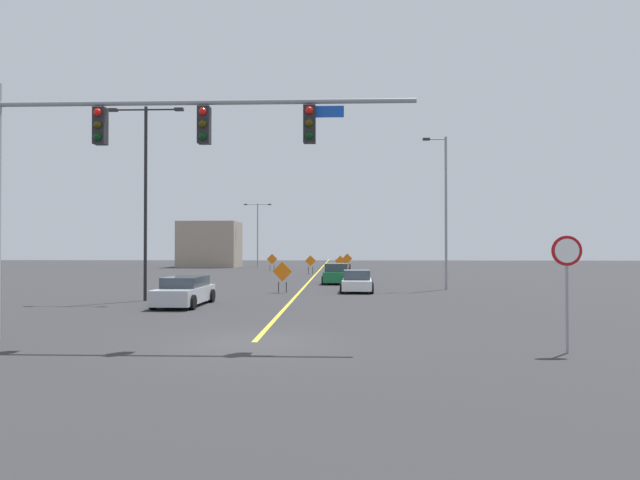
% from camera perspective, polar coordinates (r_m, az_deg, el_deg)
% --- Properties ---
extents(ground, '(195.72, 195.72, 0.00)m').
position_cam_1_polar(ground, '(15.51, -6.94, -10.63)').
color(ground, '#2D2D30').
extents(road_centre_stripe, '(0.16, 108.74, 0.01)m').
position_cam_1_polar(road_centre_stripe, '(69.56, 0.11, -2.99)').
color(road_centre_stripe, yellow).
rests_on(road_centre_stripe, ground).
extents(traffic_signal_assembly, '(12.02, 0.44, 7.35)m').
position_cam_1_polar(traffic_signal_assembly, '(16.34, -18.18, 9.40)').
color(traffic_signal_assembly, gray).
rests_on(traffic_signal_assembly, ground).
extents(stop_sign, '(0.76, 0.07, 2.95)m').
position_cam_1_polar(stop_sign, '(14.97, 24.54, -2.94)').
color(stop_sign, gray).
rests_on(stop_sign, ground).
extents(street_lamp_mid_right, '(3.78, 0.24, 9.71)m').
position_cam_1_polar(street_lamp_mid_right, '(28.53, -17.88, 5.28)').
color(street_lamp_mid_right, black).
rests_on(street_lamp_mid_right, ground).
extents(street_lamp_near_right, '(1.53, 0.24, 9.68)m').
position_cam_1_polar(street_lamp_near_right, '(35.21, 12.98, 3.42)').
color(street_lamp_near_right, gray).
rests_on(street_lamp_near_right, ground).
extents(street_lamp_near_left, '(3.71, 0.24, 8.65)m').
position_cam_1_polar(street_lamp_near_left, '(73.81, -6.58, 1.10)').
color(street_lamp_near_left, gray).
rests_on(street_lamp_near_left, ground).
extents(construction_sign_median_far, '(1.16, 0.30, 1.99)m').
position_cam_1_polar(construction_sign_median_far, '(61.86, 2.88, -2.08)').
color(construction_sign_median_far, orange).
rests_on(construction_sign_median_far, ground).
extents(construction_sign_left_shoulder, '(1.15, 0.11, 1.81)m').
position_cam_1_polar(construction_sign_left_shoulder, '(57.28, 2.15, -2.32)').
color(construction_sign_left_shoulder, orange).
rests_on(construction_sign_left_shoulder, ground).
extents(construction_sign_right_lane, '(1.12, 0.19, 1.88)m').
position_cam_1_polar(construction_sign_right_lane, '(54.72, -1.01, -2.33)').
color(construction_sign_right_lane, orange).
rests_on(construction_sign_right_lane, ground).
extents(construction_sign_right_shoulder, '(1.20, 0.26, 1.94)m').
position_cam_1_polar(construction_sign_right_shoulder, '(62.64, -5.07, -2.11)').
color(construction_sign_right_shoulder, orange).
rests_on(construction_sign_right_shoulder, ground).
extents(construction_sign_median_near, '(1.18, 0.14, 1.84)m').
position_cam_1_polar(construction_sign_median_near, '(31.98, -3.97, -3.49)').
color(construction_sign_median_near, orange).
rests_on(construction_sign_median_near, ground).
extents(car_green_mid, '(2.21, 4.36, 1.49)m').
position_cam_1_polar(car_green_mid, '(40.11, 1.81, -3.59)').
color(car_green_mid, '#196B38').
rests_on(car_green_mid, ground).
extents(car_silver_distant, '(2.01, 4.58, 1.32)m').
position_cam_1_polar(car_silver_distant, '(25.62, -14.06, -5.27)').
color(car_silver_distant, '#B7BABF').
rests_on(car_silver_distant, ground).
extents(car_orange_far, '(2.16, 4.11, 1.20)m').
position_cam_1_polar(car_orange_far, '(68.84, 2.31, -2.53)').
color(car_orange_far, orange).
rests_on(car_orange_far, ground).
extents(car_white_near, '(2.06, 4.07, 1.31)m').
position_cam_1_polar(car_white_near, '(32.67, 3.91, -4.40)').
color(car_white_near, white).
rests_on(car_white_near, ground).
extents(roadside_building_west, '(7.80, 6.40, 6.20)m').
position_cam_1_polar(roadside_building_west, '(75.70, -11.50, -0.46)').
color(roadside_building_west, gray).
rests_on(roadside_building_west, ground).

